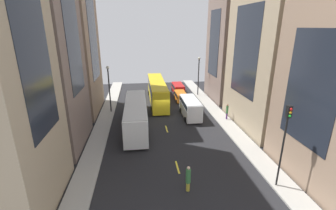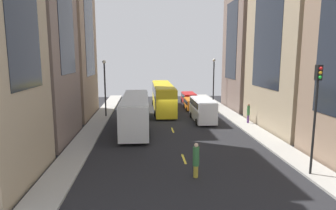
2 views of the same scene
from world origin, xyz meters
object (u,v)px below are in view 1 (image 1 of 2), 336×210
object	(u,v)px
pedestrian_crossing_near	(227,111)
delivery_van_white	(190,107)
car_red_0	(178,88)
pedestrian_walking_far	(188,178)
car_orange_1	(181,96)
traffic_light_near_corner	(285,133)
streetcar_yellow	(157,90)
city_bus_white	(136,113)

from	to	relation	value
pedestrian_crossing_near	delivery_van_white	bearing A→B (deg)	-140.63
car_red_0	pedestrian_walking_far	xyz separation A→B (m)	(-3.85, -27.92, 0.13)
car_orange_1	traffic_light_near_corner	bearing A→B (deg)	-81.23
car_red_0	pedestrian_crossing_near	xyz separation A→B (m)	(4.31, -14.39, 0.30)
pedestrian_crossing_near	pedestrian_walking_far	bearing A→B (deg)	-60.32
delivery_van_white	car_orange_1	bearing A→B (deg)	90.17
pedestrian_crossing_near	traffic_light_near_corner	size ratio (longest dim) A/B	0.32
car_red_0	streetcar_yellow	bearing A→B (deg)	-130.21
car_red_0	traffic_light_near_corner	size ratio (longest dim) A/B	0.70
streetcar_yellow	pedestrian_crossing_near	bearing A→B (deg)	-46.69
streetcar_yellow	car_orange_1	distance (m)	4.19
delivery_van_white	car_red_0	size ratio (longest dim) A/B	1.28
streetcar_yellow	delivery_van_white	bearing A→B (deg)	-61.39
traffic_light_near_corner	car_red_0	bearing A→B (deg)	96.49
car_orange_1	city_bus_white	bearing A→B (deg)	-125.58
delivery_van_white	car_orange_1	size ratio (longest dim) A/B	1.46
car_red_0	pedestrian_walking_far	bearing A→B (deg)	-97.86
pedestrian_walking_far	city_bus_white	bearing A→B (deg)	119.45
car_orange_1	pedestrian_walking_far	world-z (taller)	pedestrian_walking_far
streetcar_yellow	traffic_light_near_corner	world-z (taller)	traffic_light_near_corner
car_red_0	car_orange_1	world-z (taller)	car_red_0
car_orange_1	pedestrian_walking_far	bearing A→B (deg)	-98.65
streetcar_yellow	traffic_light_near_corner	distance (m)	24.49
car_red_0	pedestrian_crossing_near	size ratio (longest dim) A/B	2.18
pedestrian_walking_far	pedestrian_crossing_near	xyz separation A→B (m)	(8.16, 13.54, 0.17)
delivery_van_white	traffic_light_near_corner	bearing A→B (deg)	-77.24
pedestrian_walking_far	pedestrian_crossing_near	distance (m)	15.81
pedestrian_crossing_near	city_bus_white	bearing A→B (deg)	-114.14
delivery_van_white	traffic_light_near_corner	distance (m)	16.47
city_bus_white	streetcar_yellow	xyz separation A→B (m)	(3.46, 10.29, 0.12)
city_bus_white	pedestrian_crossing_near	xyz separation A→B (m)	(12.15, 1.08, -0.70)
city_bus_white	pedestrian_walking_far	bearing A→B (deg)	-72.24
delivery_van_white	car_red_0	bearing A→B (deg)	88.41
car_red_0	traffic_light_near_corner	bearing A→B (deg)	-83.51
delivery_van_white	pedestrian_crossing_near	xyz separation A→B (m)	(4.65, -1.82, -0.21)
car_red_0	pedestrian_walking_far	size ratio (longest dim) A/B	2.14
delivery_van_white	pedestrian_walking_far	bearing A→B (deg)	-102.86
city_bus_white	pedestrian_crossing_near	world-z (taller)	city_bus_white
pedestrian_crossing_near	streetcar_yellow	bearing A→B (deg)	-165.93
pedestrian_crossing_near	car_orange_1	bearing A→B (deg)	177.31
car_orange_1	streetcar_yellow	bearing A→B (deg)	-177.90
city_bus_white	car_orange_1	size ratio (longest dim) A/B	2.99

